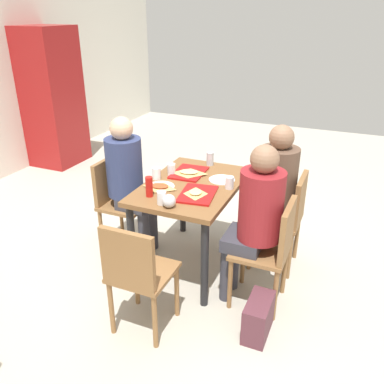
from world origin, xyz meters
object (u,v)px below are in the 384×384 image
object	(u,v)px
chair_left_end	(137,272)
tray_red_far	(189,173)
main_table	(192,196)
person_in_brown_jacket	(273,185)
plastic_cup_a	(157,173)
person_in_red	(255,213)
foil_bundle	(169,201)
chair_near_right	(287,215)
plastic_cup_c	(162,198)
plastic_cup_d	(171,169)
soda_can	(210,159)
drink_fridge	(53,98)
paper_plate_center	(161,186)
pizza_slice_b	(189,172)
handbag	(258,317)
condiment_bottle	(149,187)
plastic_cup_b	(229,183)
person_far_side	(128,175)
paper_plate_near_edge	(222,180)
tray_red_near	(198,194)
chair_far_side	(117,197)
pizza_slice_a	(196,193)
pizza_slice_c	(159,186)
chair_near_left	(272,247)

from	to	relation	value
chair_left_end	tray_red_far	size ratio (longest dim) A/B	2.40
main_table	tray_red_far	bearing A→B (deg)	30.07
person_in_brown_jacket	plastic_cup_a	size ratio (longest dim) A/B	12.75
person_in_red	foil_bundle	world-z (taller)	person_in_red
chair_near_right	plastic_cup_c	xyz separation A→B (m)	(-0.71, 0.81, 0.32)
chair_near_right	person_in_red	xyz separation A→B (m)	(-0.55, 0.14, 0.25)
chair_near_right	plastic_cup_d	distance (m)	1.06
chair_left_end	soda_can	bearing A→B (deg)	0.76
foil_bundle	drink_fridge	size ratio (longest dim) A/B	0.05
plastic_cup_c	paper_plate_center	bearing A→B (deg)	28.38
pizza_slice_b	plastic_cup_c	bearing A→B (deg)	-175.95
handbag	condiment_bottle	bearing A→B (deg)	74.65
pizza_slice_b	plastic_cup_c	size ratio (longest dim) A/B	2.72
pizza_slice_b	plastic_cup_b	xyz separation A→B (m)	(-0.14, -0.41, 0.03)
plastic_cup_a	plastic_cup_b	world-z (taller)	same
condiment_bottle	drink_fridge	distance (m)	3.33
paper_plate_center	drink_fridge	world-z (taller)	drink_fridge
main_table	chair_left_end	bearing A→B (deg)	180.00
person_far_side	paper_plate_near_edge	xyz separation A→B (m)	(0.16, -0.82, 0.02)
paper_plate_near_edge	plastic_cup_a	size ratio (longest dim) A/B	2.20
pizza_slice_b	plastic_cup_b	size ratio (longest dim) A/B	2.72
tray_red_near	soda_can	size ratio (longest dim) A/B	2.95
chair_left_end	pizza_slice_b	xyz separation A→B (m)	(1.10, 0.10, 0.29)
chair_near_right	plastic_cup_a	size ratio (longest dim) A/B	8.65
paper_plate_center	paper_plate_near_edge	size ratio (longest dim) A/B	1.00
chair_far_side	person_in_brown_jacket	bearing A→B (deg)	-78.65
paper_plate_center	plastic_cup_c	distance (m)	0.32
paper_plate_center	pizza_slice_b	size ratio (longest dim) A/B	0.81
pizza_slice_a	handbag	xyz separation A→B (m)	(-0.42, -0.65, -0.66)
soda_can	plastic_cup_d	bearing A→B (deg)	148.06
chair_left_end	plastic_cup_d	xyz separation A→B (m)	(1.04, 0.24, 0.32)
person_in_red	paper_plate_near_edge	size ratio (longest dim) A/B	5.80
pizza_slice_c	main_table	bearing A→B (deg)	-46.10
handbag	person_in_red	bearing A→B (deg)	24.16
plastic_cup_d	drink_fridge	distance (m)	3.04
paper_plate_near_edge	pizza_slice_a	xyz separation A→B (m)	(-0.37, 0.09, 0.02)
chair_near_left	person_in_red	xyz separation A→B (m)	(0.00, 0.14, 0.25)
tray_red_far	paper_plate_near_edge	xyz separation A→B (m)	(-0.03, -0.32, -0.00)
tray_red_far	plastic_cup_b	distance (m)	0.46
chair_left_end	tray_red_far	world-z (taller)	chair_left_end
person_in_red	pizza_slice_a	bearing A→B (deg)	82.11
person_in_brown_jacket	pizza_slice_b	xyz separation A→B (m)	(-0.11, 0.71, 0.05)
chair_far_side	paper_plate_near_edge	xyz separation A→B (m)	(0.16, -0.96, 0.27)
main_table	foil_bundle	size ratio (longest dim) A/B	10.99
person_in_red	handbag	bearing A→B (deg)	-155.84
plastic_cup_c	foil_bundle	xyz separation A→B (m)	(-0.03, -0.07, 0.00)
drink_fridge	chair_left_end	bearing A→B (deg)	-132.29
tray_red_far	plastic_cup_d	size ratio (longest dim) A/B	3.60
chair_far_side	plastic_cup_d	distance (m)	0.61
paper_plate_center	plastic_cup_d	bearing A→B (deg)	7.69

